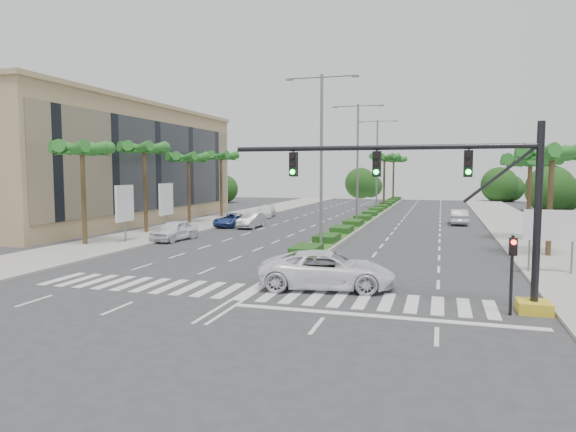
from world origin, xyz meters
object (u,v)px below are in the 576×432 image
Objects in this scene: car_parked_b at (251,220)px; car_crossing at (327,270)px; car_parked_d at (266,211)px; car_parked_a at (174,230)px; car_parked_c at (231,220)px; car_right at (458,217)px.

car_parked_b is 26.10m from car_crossing.
car_parked_a is at bearing -97.96° from car_parked_d.
car_parked_d is 0.77× the size of car_crossing.
car_parked_b is at bearing -85.65° from car_parked_d.
car_parked_a is 10.64m from car_parked_c.
car_parked_b is at bearing 82.10° from car_parked_a.
car_parked_c is at bearing 19.69° from car_right.
car_parked_a is at bearing -90.13° from car_parked_c.
car_parked_c is 27.58m from car_crossing.
car_crossing reaches higher than car_parked_a.
car_parked_a reaches higher than car_parked_c.
car_parked_d is (-0.21, 11.14, 0.04)m from car_parked_c.
car_parked_c is 23.03m from car_right.
car_parked_c is 0.76× the size of car_crossing.
car_parked_a is 10.57m from car_parked_b.
car_parked_d is 21.72m from car_right.
car_right is (19.06, 8.97, 0.06)m from car_parked_b.
car_parked_a reaches higher than car_right.
car_right reaches higher than car_parked_d.
car_parked_b is 0.92× the size of car_right.
car_parked_d is 37.56m from car_crossing.
car_crossing reaches higher than car_parked_b.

